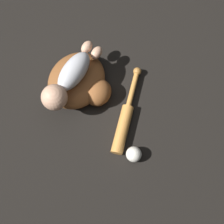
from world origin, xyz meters
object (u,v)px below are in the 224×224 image
(baseball, at_px, (134,154))
(baseball_bat, at_px, (125,120))
(baby_figure, at_px, (68,80))
(baseball_glove, at_px, (80,82))

(baseball, bearing_deg, baseball_bat, -124.96)
(baby_figure, bearing_deg, baseball, 85.52)
(baseball_glove, distance_m, baseball_bat, 0.27)
(baby_figure, height_order, baseball_bat, baby_figure)
(baseball, bearing_deg, baseball_glove, -101.65)
(baseball_glove, xyz_separation_m, baseball_bat, (-0.01, 0.27, -0.03))
(baseball_bat, bearing_deg, baby_figure, -77.61)
(baseball_glove, height_order, baseball, baseball_glove)
(baseball_bat, bearing_deg, baseball_glove, -87.67)
(baseball_glove, distance_m, baseball, 0.42)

